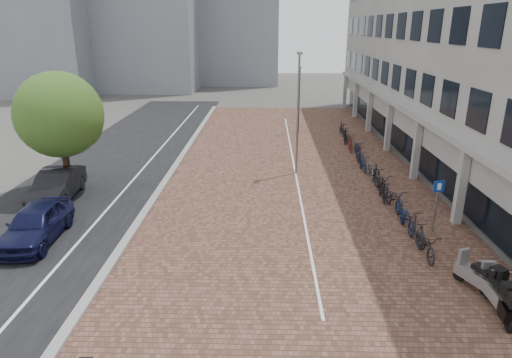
% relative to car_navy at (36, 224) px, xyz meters
% --- Properties ---
extents(ground, '(140.00, 140.00, 0.00)m').
position_rel_car_navy_xyz_m(ground, '(8.67, -1.93, -0.75)').
color(ground, '#474442').
rests_on(ground, ground).
extents(plaza_brick, '(14.50, 42.00, 0.04)m').
position_rel_car_navy_xyz_m(plaza_brick, '(10.67, 10.07, -0.74)').
color(plaza_brick, brown).
rests_on(plaza_brick, ground).
extents(street_asphalt, '(8.00, 50.00, 0.03)m').
position_rel_car_navy_xyz_m(street_asphalt, '(-0.33, 10.07, -0.74)').
color(street_asphalt, black).
rests_on(street_asphalt, ground).
extents(curb, '(0.35, 42.00, 0.14)m').
position_rel_car_navy_xyz_m(curb, '(3.57, 10.07, -0.68)').
color(curb, gray).
rests_on(curb, ground).
extents(lane_line, '(0.12, 44.00, 0.00)m').
position_rel_car_navy_xyz_m(lane_line, '(1.67, 10.07, -0.72)').
color(lane_line, white).
rests_on(lane_line, street_asphalt).
extents(parking_line, '(0.10, 30.00, 0.00)m').
position_rel_car_navy_xyz_m(parking_line, '(10.87, 10.07, -0.71)').
color(parking_line, white).
rests_on(parking_line, plaza_brick).
extents(office_building, '(8.40, 40.00, 15.00)m').
position_rel_car_navy_xyz_m(office_building, '(21.64, 14.07, 7.70)').
color(office_building, '#A0A09B').
rests_on(office_building, ground).
extents(car_navy, '(1.98, 4.47, 1.49)m').
position_rel_car_navy_xyz_m(car_navy, '(0.00, 0.00, 0.00)').
color(car_navy, black).
rests_on(car_navy, ground).
extents(car_dark, '(2.04, 4.69, 1.50)m').
position_rel_car_navy_xyz_m(car_dark, '(-1.19, 4.48, 0.00)').
color(car_dark, black).
rests_on(car_dark, ground).
extents(scooter_front, '(1.23, 1.89, 1.25)m').
position_rel_car_navy_xyz_m(scooter_front, '(15.99, -3.19, -0.12)').
color(scooter_front, '#939397').
rests_on(scooter_front, ground).
extents(scooter_mid, '(0.90, 1.88, 1.24)m').
position_rel_car_navy_xyz_m(scooter_mid, '(16.17, -4.61, -0.13)').
color(scooter_mid, black).
rests_on(scooter_mid, ground).
extents(scooter_back, '(0.59, 1.81, 1.24)m').
position_rel_car_navy_xyz_m(scooter_back, '(16.17, -4.03, -0.13)').
color(scooter_back, '#A3A3A8').
rests_on(scooter_back, ground).
extents(parking_sign, '(0.47, 0.16, 2.29)m').
position_rel_car_navy_xyz_m(parking_sign, '(16.17, 1.19, 0.77)').
color(parking_sign, slate).
rests_on(parking_sign, ground).
extents(lamp_near, '(0.12, 0.12, 6.83)m').
position_rel_car_navy_xyz_m(lamp_near, '(10.89, 8.83, 2.67)').
color(lamp_near, gray).
rests_on(lamp_near, ground).
extents(lamp_far, '(0.12, 0.12, 5.20)m').
position_rel_car_navy_xyz_m(lamp_far, '(11.69, 19.36, 1.85)').
color(lamp_far, slate).
rests_on(lamp_far, ground).
extents(street_tree, '(4.25, 4.25, 6.18)m').
position_rel_car_navy_xyz_m(street_tree, '(-0.99, 5.70, 3.18)').
color(street_tree, '#382619').
rests_on(street_tree, ground).
extents(bike_row, '(1.13, 21.42, 1.05)m').
position_rel_car_navy_xyz_m(bike_row, '(15.09, 8.72, -0.23)').
color(bike_row, black).
rests_on(bike_row, ground).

